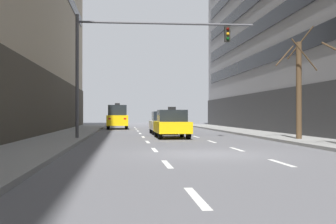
{
  "coord_description": "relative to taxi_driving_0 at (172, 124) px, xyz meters",
  "views": [
    {
      "loc": [
        -2.79,
        -15.3,
        1.36
      ],
      "look_at": [
        0.43,
        17.39,
        1.54
      ],
      "focal_mm": 48.4,
      "sensor_mm": 36.0,
      "label": 1
    }
  ],
  "objects": [
    {
      "name": "ground_plane",
      "position": [
        0.03,
        -10.6,
        -0.8
      ],
      "size": [
        120.0,
        120.0,
        0.0
      ],
      "primitive_type": "plane",
      "color": "slate"
    },
    {
      "name": "sidewalk_left",
      "position": [
        -6.25,
        -10.6,
        -0.73
      ],
      "size": [
        2.9,
        80.0,
        0.14
      ],
      "primitive_type": "cube",
      "color": "gray",
      "rests_on": "ground"
    },
    {
      "name": "lane_stripe_l1_s2",
      "position": [
        -1.58,
        -18.6,
        -0.8
      ],
      "size": [
        0.16,
        2.0,
        0.01
      ],
      "primitive_type": "cube",
      "color": "silver",
      "rests_on": "ground"
    },
    {
      "name": "lane_stripe_l1_s3",
      "position": [
        -1.58,
        -13.6,
        -0.8
      ],
      "size": [
        0.16,
        2.0,
        0.01
      ],
      "primitive_type": "cube",
      "color": "silver",
      "rests_on": "ground"
    },
    {
      "name": "lane_stripe_l1_s4",
      "position": [
        -1.58,
        -8.6,
        -0.8
      ],
      "size": [
        0.16,
        2.0,
        0.01
      ],
      "primitive_type": "cube",
      "color": "silver",
      "rests_on": "ground"
    },
    {
      "name": "lane_stripe_l1_s5",
      "position": [
        -1.58,
        -3.6,
        -0.8
      ],
      "size": [
        0.16,
        2.0,
        0.01
      ],
      "primitive_type": "cube",
      "color": "silver",
      "rests_on": "ground"
    },
    {
      "name": "lane_stripe_l1_s6",
      "position": [
        -1.58,
        1.4,
        -0.8
      ],
      "size": [
        0.16,
        2.0,
        0.01
      ],
      "primitive_type": "cube",
      "color": "silver",
      "rests_on": "ground"
    },
    {
      "name": "lane_stripe_l1_s7",
      "position": [
        -1.58,
        6.4,
        -0.8
      ],
      "size": [
        0.16,
        2.0,
        0.01
      ],
      "primitive_type": "cube",
      "color": "silver",
      "rests_on": "ground"
    },
    {
      "name": "lane_stripe_l1_s8",
      "position": [
        -1.58,
        11.4,
        -0.8
      ],
      "size": [
        0.16,
        2.0,
        0.01
      ],
      "primitive_type": "cube",
      "color": "silver",
      "rests_on": "ground"
    },
    {
      "name": "lane_stripe_l1_s9",
      "position": [
        -1.58,
        16.4,
        -0.8
      ],
      "size": [
        0.16,
        2.0,
        0.01
      ],
      "primitive_type": "cube",
      "color": "silver",
      "rests_on": "ground"
    },
    {
      "name": "lane_stripe_l1_s10",
      "position": [
        -1.58,
        21.4,
        -0.8
      ],
      "size": [
        0.16,
        2.0,
        0.01
      ],
      "primitive_type": "cube",
      "color": "silver",
      "rests_on": "ground"
    },
    {
      "name": "lane_stripe_l2_s3",
      "position": [
        1.64,
        -13.6,
        -0.8
      ],
      "size": [
        0.16,
        2.0,
        0.01
      ],
      "primitive_type": "cube",
      "color": "silver",
      "rests_on": "ground"
    },
    {
      "name": "lane_stripe_l2_s4",
      "position": [
        1.64,
        -8.6,
        -0.8
      ],
      "size": [
        0.16,
        2.0,
        0.01
      ],
      "primitive_type": "cube",
      "color": "silver",
      "rests_on": "ground"
    },
    {
      "name": "lane_stripe_l2_s5",
      "position": [
        1.64,
        -3.6,
        -0.8
      ],
      "size": [
        0.16,
        2.0,
        0.01
      ],
      "primitive_type": "cube",
      "color": "silver",
      "rests_on": "ground"
    },
    {
      "name": "lane_stripe_l2_s6",
      "position": [
        1.64,
        1.4,
        -0.8
      ],
      "size": [
        0.16,
        2.0,
        0.01
      ],
      "primitive_type": "cube",
      "color": "silver",
      "rests_on": "ground"
    },
    {
      "name": "lane_stripe_l2_s7",
      "position": [
        1.64,
        6.4,
        -0.8
      ],
      "size": [
        0.16,
        2.0,
        0.01
      ],
      "primitive_type": "cube",
      "color": "silver",
      "rests_on": "ground"
    },
    {
      "name": "lane_stripe_l2_s8",
      "position": [
        1.64,
        11.4,
        -0.8
      ],
      "size": [
        0.16,
        2.0,
        0.01
      ],
      "primitive_type": "cube",
      "color": "silver",
      "rests_on": "ground"
    },
    {
      "name": "lane_stripe_l2_s9",
      "position": [
        1.64,
        16.4,
        -0.8
      ],
      "size": [
        0.16,
        2.0,
        0.01
      ],
      "primitive_type": "cube",
      "color": "silver",
      "rests_on": "ground"
    },
    {
      "name": "lane_stripe_l2_s10",
      "position": [
        1.64,
        21.4,
        -0.8
      ],
      "size": [
        0.16,
        2.0,
        0.01
      ],
      "primitive_type": "cube",
      "color": "silver",
      "rests_on": "ground"
    },
    {
      "name": "taxi_driving_0",
      "position": [
        0.0,
        0.0,
        0.0
      ],
      "size": [
        1.84,
        4.34,
        1.8
      ],
      "color": "black",
      "rests_on": "ground"
    },
    {
      "name": "car_driving_1",
      "position": [
        0.0,
        5.53,
        -0.03
      ],
      "size": [
        1.78,
        4.2,
        1.57
      ],
      "color": "black",
      "rests_on": "ground"
    },
    {
      "name": "taxi_driving_2",
      "position": [
        -3.33,
        16.65,
        0.31
      ],
      "size": [
        1.98,
        4.63,
        2.42
      ],
      "color": "black",
      "rests_on": "ground"
    },
    {
      "name": "traffic_signal_0",
      "position": [
        -2.28,
        -1.79,
        3.92
      ],
      "size": [
        9.56,
        0.35,
        6.49
      ],
      "color": "#4C4C51",
      "rests_on": "sidewalk_left"
    },
    {
      "name": "street_tree_0",
      "position": [
        6.01,
        -3.93,
        1.92
      ],
      "size": [
        2.1,
        1.89,
        5.76
      ],
      "color": "#4C3823",
      "rests_on": "sidewalk_right"
    }
  ]
}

